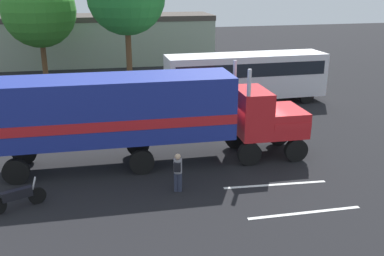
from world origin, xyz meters
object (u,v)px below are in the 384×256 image
(tree_center, at_px, (39,11))
(parked_car, at_px, (105,109))
(semi_truck, at_px, (141,112))
(person_bystander, at_px, (178,171))
(motorcycle, at_px, (18,197))
(parked_bus, at_px, (246,74))

(tree_center, bearing_deg, parked_car, -71.63)
(semi_truck, distance_m, person_bystander, 3.71)
(parked_car, bearing_deg, semi_truck, -79.07)
(semi_truck, height_order, person_bystander, semi_truck)
(person_bystander, height_order, parked_car, person_bystander)
(person_bystander, xyz_separation_m, parked_car, (-2.34, 9.98, -0.09))
(parked_car, height_order, motorcycle, parked_car)
(motorcycle, xyz_separation_m, tree_center, (-0.56, 22.96, 5.30))
(semi_truck, xyz_separation_m, tree_center, (-5.63, 19.80, 3.26))
(person_bystander, height_order, motorcycle, person_bystander)
(motorcycle, relative_size, tree_center, 0.23)
(semi_truck, relative_size, tree_center, 1.63)
(semi_truck, bearing_deg, person_bystander, -72.11)
(motorcycle, height_order, tree_center, tree_center)
(semi_truck, distance_m, motorcycle, 6.31)
(person_bystander, bearing_deg, motorcycle, 179.81)
(parked_bus, xyz_separation_m, motorcycle, (-13.46, -12.11, -1.58))
(semi_truck, distance_m, parked_car, 7.14)
(parked_car, height_order, tree_center, tree_center)
(parked_bus, height_order, tree_center, tree_center)
(parked_car, relative_size, motorcycle, 2.35)
(parked_bus, bearing_deg, person_bystander, -121.26)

